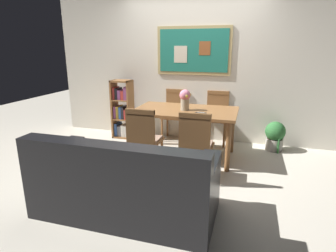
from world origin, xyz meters
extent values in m
plane|color=beige|center=(0.00, 0.00, 0.00)|extent=(12.00, 12.00, 0.00)
cube|color=silver|center=(0.00, 1.39, 1.30)|extent=(5.20, 0.10, 2.60)
cube|color=tan|center=(0.00, 1.33, 1.59)|extent=(1.30, 0.02, 0.82)
cube|color=#1E7260|center=(0.00, 1.31, 1.59)|extent=(1.20, 0.01, 0.72)
cube|color=beige|center=(-0.22, 1.31, 1.53)|extent=(0.23, 0.00, 0.29)
cube|color=brown|center=(0.20, 1.31, 1.63)|extent=(0.19, 0.00, 0.23)
cube|color=brown|center=(0.08, 0.43, 0.72)|extent=(1.53, 0.93, 0.04)
cylinder|color=brown|center=(-0.60, 0.05, 0.35)|extent=(0.07, 0.07, 0.70)
cylinder|color=brown|center=(0.77, 0.05, 0.35)|extent=(0.07, 0.07, 0.70)
cylinder|color=brown|center=(-0.60, 0.81, 0.35)|extent=(0.07, 0.07, 0.70)
cylinder|color=brown|center=(0.77, 0.81, 0.35)|extent=(0.07, 0.07, 0.70)
cube|color=brown|center=(0.40, -0.28, 0.44)|extent=(0.40, 0.40, 0.03)
cube|color=#997A66|center=(0.40, -0.28, 0.47)|extent=(0.36, 0.36, 0.03)
cylinder|color=brown|center=(0.23, -0.45, 0.21)|extent=(0.04, 0.04, 0.42)
cylinder|color=brown|center=(0.57, -0.45, 0.21)|extent=(0.04, 0.04, 0.42)
cylinder|color=brown|center=(0.23, -0.11, 0.21)|extent=(0.04, 0.04, 0.42)
cylinder|color=brown|center=(0.57, -0.11, 0.21)|extent=(0.04, 0.04, 0.42)
cube|color=brown|center=(0.40, -0.46, 0.68)|extent=(0.38, 0.04, 0.46)
cube|color=brown|center=(0.40, -0.46, 0.88)|extent=(0.38, 0.05, 0.06)
cube|color=brown|center=(0.46, 1.16, 0.44)|extent=(0.40, 0.40, 0.03)
cube|color=#997A66|center=(0.46, 1.16, 0.47)|extent=(0.36, 0.36, 0.03)
cylinder|color=brown|center=(0.63, 1.33, 0.21)|extent=(0.04, 0.04, 0.42)
cylinder|color=brown|center=(0.29, 1.33, 0.21)|extent=(0.04, 0.04, 0.42)
cylinder|color=brown|center=(0.63, 0.99, 0.21)|extent=(0.04, 0.04, 0.42)
cylinder|color=brown|center=(0.29, 0.99, 0.21)|extent=(0.04, 0.04, 0.42)
cube|color=brown|center=(0.46, 1.34, 0.68)|extent=(0.38, 0.04, 0.46)
cube|color=brown|center=(0.46, 1.34, 0.88)|extent=(0.38, 0.05, 0.06)
cube|color=brown|center=(-0.30, 1.14, 0.44)|extent=(0.40, 0.40, 0.03)
cube|color=#997A66|center=(-0.30, 1.14, 0.47)|extent=(0.36, 0.36, 0.03)
cylinder|color=brown|center=(-0.13, 1.31, 0.21)|extent=(0.04, 0.04, 0.42)
cylinder|color=brown|center=(-0.47, 1.31, 0.21)|extent=(0.04, 0.04, 0.42)
cylinder|color=brown|center=(-0.13, 0.97, 0.21)|extent=(0.04, 0.04, 0.42)
cylinder|color=brown|center=(-0.47, 0.97, 0.21)|extent=(0.04, 0.04, 0.42)
cube|color=brown|center=(-0.30, 1.32, 0.68)|extent=(0.38, 0.04, 0.46)
cube|color=brown|center=(-0.30, 1.32, 0.88)|extent=(0.38, 0.05, 0.06)
cube|color=brown|center=(-0.29, -0.27, 0.44)|extent=(0.40, 0.40, 0.03)
cube|color=#997A66|center=(-0.29, -0.27, 0.47)|extent=(0.36, 0.36, 0.03)
cylinder|color=brown|center=(-0.46, -0.44, 0.21)|extent=(0.04, 0.04, 0.42)
cylinder|color=brown|center=(-0.12, -0.44, 0.21)|extent=(0.04, 0.04, 0.42)
cylinder|color=brown|center=(-0.46, -0.10, 0.21)|extent=(0.04, 0.04, 0.42)
cylinder|color=brown|center=(-0.12, -0.10, 0.21)|extent=(0.04, 0.04, 0.42)
cube|color=brown|center=(-0.29, -0.45, 0.68)|extent=(0.38, 0.04, 0.46)
cube|color=brown|center=(-0.29, -0.45, 0.88)|extent=(0.38, 0.05, 0.06)
cube|color=black|center=(-0.14, -1.22, 0.20)|extent=(1.80, 0.84, 0.40)
cube|color=black|center=(-0.14, -1.54, 0.62)|extent=(1.80, 0.20, 0.44)
cube|color=black|center=(-0.95, -1.22, 0.51)|extent=(0.18, 0.80, 0.22)
cube|color=black|center=(0.67, -1.22, 0.51)|extent=(0.18, 0.80, 0.22)
cube|color=#334C72|center=(-0.59, -1.40, 0.56)|extent=(0.32, 0.16, 0.33)
cube|color=#334C72|center=(-0.14, -1.40, 0.56)|extent=(0.32, 0.16, 0.33)
cube|color=brown|center=(-1.42, 1.04, 0.54)|extent=(0.03, 0.28, 1.07)
cube|color=brown|center=(-1.09, 1.04, 0.54)|extent=(0.03, 0.28, 1.07)
cube|color=brown|center=(-1.25, 1.04, 0.01)|extent=(0.36, 0.28, 0.03)
cube|color=brown|center=(-1.25, 1.04, 1.06)|extent=(0.36, 0.28, 0.03)
cube|color=brown|center=(-1.25, 1.04, 0.36)|extent=(0.30, 0.28, 0.02)
cube|color=brown|center=(-1.25, 1.04, 0.72)|extent=(0.30, 0.28, 0.02)
cube|color=#2D4C8C|center=(-1.36, 1.04, 0.15)|extent=(0.05, 0.22, 0.24)
cube|color=#595960|center=(-1.30, 1.04, 0.13)|extent=(0.06, 0.22, 0.20)
cube|color=beige|center=(-1.23, 1.04, 0.14)|extent=(0.06, 0.22, 0.22)
cube|color=beige|center=(-1.16, 1.04, 0.14)|extent=(0.05, 0.22, 0.21)
cube|color=beige|center=(-1.10, 1.04, 0.13)|extent=(0.06, 0.22, 0.20)
cube|color=#7F3F72|center=(-1.37, 1.04, 0.48)|extent=(0.05, 0.22, 0.23)
cube|color=gold|center=(-1.32, 1.04, 0.48)|extent=(0.05, 0.22, 0.23)
cube|color=#2D4C8C|center=(-1.26, 1.04, 0.48)|extent=(0.04, 0.22, 0.22)
cube|color=black|center=(-1.21, 1.04, 0.48)|extent=(0.05, 0.22, 0.23)
cube|color=#B2332D|center=(-1.15, 1.04, 0.46)|extent=(0.06, 0.22, 0.18)
cube|color=#B2332D|center=(-1.37, 1.04, 0.84)|extent=(0.04, 0.22, 0.22)
cube|color=black|center=(-1.32, 1.04, 0.83)|extent=(0.05, 0.22, 0.20)
cube|color=#7F3F72|center=(-1.26, 1.04, 0.81)|extent=(0.05, 0.22, 0.17)
cube|color=#B2332D|center=(-1.20, 1.04, 0.81)|extent=(0.05, 0.22, 0.16)
cube|color=#7F3F72|center=(-1.14, 1.04, 0.84)|extent=(0.06, 0.22, 0.24)
cylinder|color=#B2ADA3|center=(1.44, 1.10, 0.10)|extent=(0.27, 0.27, 0.19)
cylinder|color=#332319|center=(1.44, 1.10, 0.18)|extent=(0.24, 0.24, 0.02)
sphere|color=#2D6B33|center=(1.44, 1.10, 0.32)|extent=(0.32, 0.32, 0.32)
cylinder|color=#2D6B33|center=(1.50, 0.96, 0.10)|extent=(0.03, 0.03, 0.27)
cylinder|color=#2D6B33|center=(1.57, 1.19, 0.09)|extent=(0.03, 0.03, 0.28)
cylinder|color=tan|center=(0.08, 0.39, 0.83)|extent=(0.13, 0.13, 0.17)
sphere|color=pink|center=(0.08, 0.39, 0.97)|extent=(0.16, 0.16, 0.16)
sphere|color=#EACC4C|center=(0.05, 0.45, 0.96)|extent=(0.07, 0.07, 0.07)
sphere|color=#EACC4C|center=(0.12, 0.34, 0.97)|extent=(0.05, 0.05, 0.05)
sphere|color=#EACC4C|center=(0.14, 0.41, 0.97)|extent=(0.05, 0.05, 0.05)
cube|color=black|center=(0.36, 0.21, 0.75)|extent=(0.16, 0.05, 0.02)
cube|color=gray|center=(0.36, 0.21, 0.77)|extent=(0.10, 0.03, 0.00)
camera|label=1|loc=(1.00, -3.57, 1.65)|focal=29.83mm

